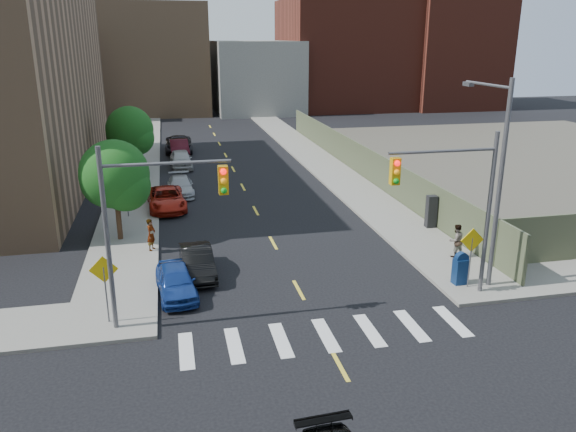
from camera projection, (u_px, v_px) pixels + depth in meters
name	position (u px, v px, depth m)	size (l,w,h in m)	color
ground	(359.00, 401.00, 16.98)	(160.00, 160.00, 0.00)	black
sidewalk_nw	(141.00, 151.00, 54.06)	(3.50, 73.00, 0.15)	gray
sidewalk_ne	(298.00, 144.00, 57.16)	(3.50, 73.00, 0.15)	gray
fence_north	(359.00, 159.00, 44.60)	(0.12, 44.00, 2.50)	#595B40
gravel_lot	(545.00, 159.00, 50.52)	(36.00, 42.00, 0.06)	#595447
bg_bldg_west	(37.00, 72.00, 75.94)	(14.00, 18.00, 12.00)	#592319
bg_bldg_midwest	(157.00, 59.00, 80.55)	(14.00, 16.00, 15.00)	#8C6B4C
bg_bldg_center	(256.00, 77.00, 82.25)	(12.00, 16.00, 10.00)	gray
bg_bldg_east	(343.00, 54.00, 86.01)	(18.00, 18.00, 16.00)	#592319
bg_bldg_fareast	(446.00, 47.00, 87.05)	(14.00, 16.00, 18.00)	#592319
smokestack	(473.00, 13.00, 86.33)	(1.80, 1.80, 28.00)	#8C6B4C
signal_nw	(149.00, 213.00, 19.99)	(4.59, 0.30, 7.00)	#59595E
signal_ne	(457.00, 194.00, 22.39)	(4.59, 0.30, 7.00)	#59595E
streetlight_ne	(496.00, 170.00, 23.46)	(0.25, 3.70, 9.00)	#59595E
warn_sign_nw	(104.00, 277.00, 20.87)	(1.06, 0.06, 2.83)	#59595E
warn_sign_ne	(471.00, 247.00, 23.87)	(1.06, 0.06, 2.83)	#59595E
warn_sign_midwest	(126.00, 187.00, 33.44)	(1.06, 0.06, 2.83)	#59595E
tree_west_near	(115.00, 178.00, 29.26)	(3.66, 3.64, 5.52)	#332114
tree_west_far	(130.00, 133.00, 43.23)	(3.66, 3.64, 5.52)	#332114
parked_car_blue	(176.00, 281.00, 23.75)	(1.54, 3.83, 1.30)	navy
parked_car_black	(197.00, 262.00, 25.78)	(1.40, 4.02, 1.32)	black
parked_car_red	(166.00, 199.00, 35.75)	(2.27, 4.93, 1.37)	#A91E10
parked_car_silver	(180.00, 186.00, 39.08)	(1.73, 4.27, 1.24)	#A4A8AC
parked_car_white	(181.00, 159.00, 47.03)	(1.76, 4.37, 1.49)	#B8B8B8
parked_car_maroon	(179.00, 148.00, 51.56)	(1.63, 4.67, 1.54)	#380B13
parked_car_grey	(179.00, 144.00, 53.60)	(2.48, 5.39, 1.50)	black
mailbox	(461.00, 268.00, 24.53)	(0.63, 0.50, 1.47)	navy
payphone	(431.00, 211.00, 31.83)	(0.55, 0.45, 1.85)	black
pedestrian_west	(151.00, 235.00, 28.40)	(0.60, 0.39, 1.65)	gray
pedestrian_east	(456.00, 241.00, 27.52)	(0.81, 0.63, 1.67)	gray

